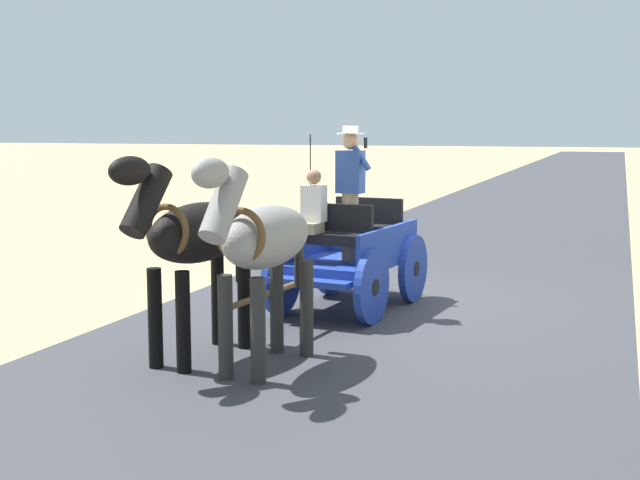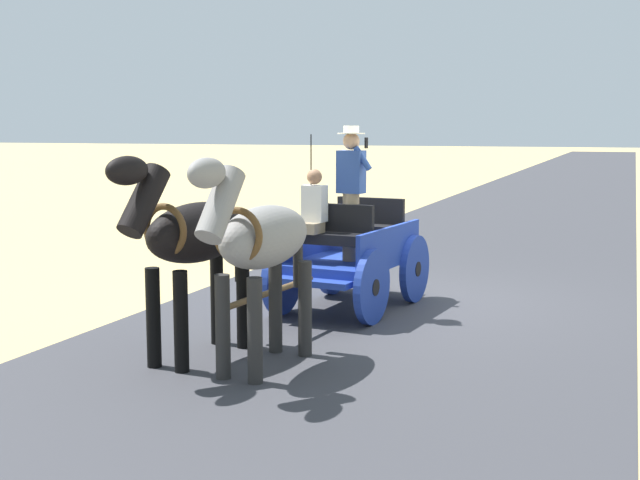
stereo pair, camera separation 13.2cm
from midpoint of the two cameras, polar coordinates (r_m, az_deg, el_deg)
The scene contains 5 objects.
ground_plane at distance 12.05m, azimuth 5.32°, elevation -4.18°, with size 200.00×200.00×0.00m, color tan.
road_surface at distance 12.05m, azimuth 5.32°, elevation -4.16°, with size 6.29×160.00×0.01m, color #38383D.
horse_drawn_carriage at distance 11.33m, azimuth 1.56°, elevation -0.71°, with size 1.66×4.52×2.50m.
horse_near_side at distance 8.41m, azimuth -4.45°, elevation -0.17°, with size 0.68×2.14×2.21m.
horse_off_side at distance 8.85m, azimuth -9.09°, elevation 0.15°, with size 0.80×2.15×2.21m.
Camera 1 is at (-2.89, 11.44, 2.47)m, focal length 46.66 mm.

